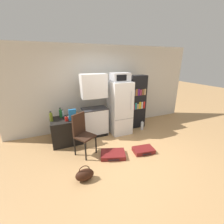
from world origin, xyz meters
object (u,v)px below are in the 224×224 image
bottle_ketchup_red (67,119)px  bottle_amber_beer (76,115)px  bottle_clear_short (63,113)px  bottle_olive_oil (51,117)px  microwave (120,77)px  chair (82,131)px  bookshelf (137,102)px  cereal_box (72,115)px  kitchen_hutch (94,108)px  suitcase_small_flat (113,154)px  bottle_green_tall (61,113)px  side_table (66,131)px  water_bottle_front (142,126)px  bowl (67,117)px  suitcase_large_flat (143,150)px  handbag (85,175)px  refrigerator (120,108)px

bottle_ketchup_red → bottle_amber_beer: (0.28, 0.19, 0.01)m
bottle_clear_short → bottle_amber_beer: bearing=-34.5°
bottle_olive_oil → microwave: bearing=0.8°
microwave → chair: (-1.36, -0.72, -1.15)m
bookshelf → cereal_box: bearing=-171.3°
kitchen_hutch → microwave: bearing=-7.7°
bookshelf → suitcase_small_flat: (-1.43, -1.32, -0.83)m
kitchen_hutch → cereal_box: 0.74m
bottle_green_tall → bookshelf: bearing=-0.0°
bookshelf → chair: 2.26m
bottle_amber_beer → bottle_green_tall: 0.43m
bottle_amber_beer → suitcase_small_flat: bearing=-61.8°
side_table → bottle_clear_short: bottle_clear_short is taller
microwave → chair: size_ratio=0.51×
bottle_clear_short → water_bottle_front: bearing=-9.6°
kitchen_hutch → bowl: (-0.81, -0.07, -0.15)m
bottle_olive_oil → suitcase_large_flat: 2.54m
bookshelf → handbag: size_ratio=4.91×
refrigerator → bottle_clear_short: refrigerator is taller
microwave → refrigerator: bearing=72.2°
kitchen_hutch → handbag: (-0.74, -1.75, -0.74)m
side_table → handbag: size_ratio=2.21×
bookshelf → suitcase_large_flat: 1.80m
bottle_ketchup_red → bowl: 0.21m
bowl → cereal_box: bearing=-58.4°
kitchen_hutch → handbag: 2.05m
bookshelf → water_bottle_front: bookshelf is taller
bottle_amber_beer → suitcase_large_flat: (1.42, -1.31, -0.72)m
bowl → suitcase_large_flat: bowl is taller
refrigerator → water_bottle_front: 1.03m
bottle_green_tall → bottle_olive_oil: bearing=-142.4°
bottle_ketchup_red → chair: size_ratio=0.14×
refrigerator → bottle_clear_short: bearing=171.7°
bottle_ketchup_red → kitchen_hutch: bearing=18.3°
bottle_amber_beer → suitcase_large_flat: bottle_amber_beer is taller
bookshelf → bottle_green_tall: (-2.45, 0.00, -0.07)m
bottle_amber_beer → suitcase_large_flat: bearing=-42.8°
kitchen_hutch → cereal_box: (-0.69, -0.27, -0.02)m
chair → handbag: bearing=-133.0°
cereal_box → water_bottle_front: (2.23, -0.00, -0.71)m
side_table → water_bottle_front: (2.42, -0.16, -0.21)m
suitcase_large_flat → water_bottle_front: water_bottle_front is taller
side_table → bowl: size_ratio=5.11×
bottle_olive_oil → handbag: 1.83m
refrigerator → bowl: 1.59m
chair → water_bottle_front: size_ratio=3.07×
bookshelf → bottle_clear_short: bearing=178.1°
chair → handbag: chair is taller
bookshelf → cereal_box: (-2.18, -0.33, -0.03)m
bookshelf → bottle_clear_short: size_ratio=9.22×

